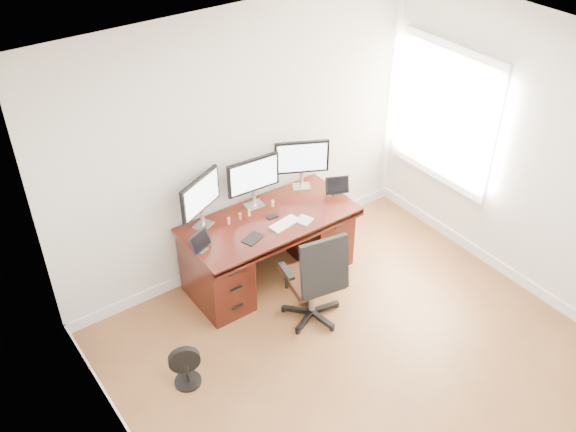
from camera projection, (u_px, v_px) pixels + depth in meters
ground at (392, 391)px, 5.41m from camera, size 4.50×4.50×0.00m
back_wall at (242, 145)px, 6.11m from camera, size 4.00×0.10×2.70m
right_wall at (564, 176)px, 5.64m from camera, size 0.10×4.50×2.70m
desk at (269, 245)px, 6.38m from camera, size 1.70×0.80×0.75m
office_chair at (315, 292)px, 5.92m from camera, size 0.64×0.64×1.03m
floor_fan at (186, 367)px, 5.37m from camera, size 0.27×0.23×0.40m
monitor_left at (201, 196)px, 5.87m from camera, size 0.51×0.27×0.53m
monitor_center at (253, 177)px, 6.14m from camera, size 0.55×0.15×0.53m
monitor_right at (302, 159)px, 6.42m from camera, size 0.51×0.28×0.53m
tablet_left at (201, 243)px, 5.71m from camera, size 0.25×0.15×0.19m
tablet_right at (338, 187)px, 6.46m from camera, size 0.25×0.16×0.19m
keyboard at (285, 224)px, 6.08m from camera, size 0.32×0.18×0.01m
trackpad at (304, 220)px, 6.13m from camera, size 0.19×0.19×0.01m
drawing_tablet at (253, 238)px, 5.89m from camera, size 0.23×0.19×0.01m
phone at (272, 217)px, 6.17m from camera, size 0.12×0.06×0.01m
figurine_pink at (229, 220)px, 6.06m from camera, size 0.03×0.03×0.08m
figurine_brown at (240, 216)px, 6.12m from camera, size 0.03×0.03×0.08m
figurine_orange at (249, 212)px, 6.17m from camera, size 0.03×0.03×0.08m
figurine_yellow at (273, 203)px, 6.30m from camera, size 0.03×0.03×0.08m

